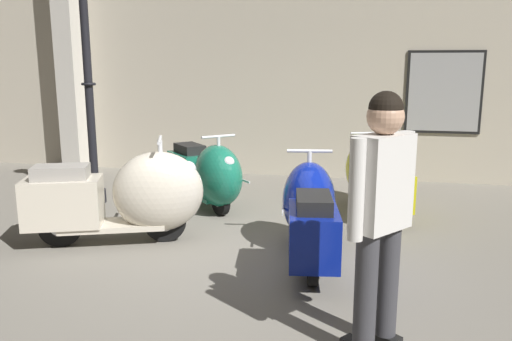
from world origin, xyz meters
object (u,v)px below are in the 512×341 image
Objects in this scene: scooter_2 at (310,211)px; lamppost at (88,79)px; visitor_0 at (381,207)px; scooter_3 at (372,176)px; scooter_1 at (209,174)px; scooter_0 at (130,196)px.

scooter_2 is 0.57× the size of lamppost.
scooter_3 is at bearing -51.91° from visitor_0.
visitor_0 is at bearing -8.16° from scooter_1.
scooter_2 is at bearing -31.18° from visitor_0.
scooter_0 is 1.11× the size of visitor_0.
scooter_1 is 2.13m from scooter_3.
scooter_3 is at bearing 15.46° from scooter_0.
lamppost is at bearing 78.63° from scooter_3.
lamppost is at bearing 56.63° from scooter_2.
scooter_2 is at bearing -24.44° from lamppost.
scooter_0 reaches higher than scooter_1.
scooter_0 reaches higher than scooter_2.
scooter_2 reaches higher than scooter_1.
scooter_1 is 0.92× the size of scooter_3.
lamppost reaches higher than visitor_0.
visitor_0 is (0.61, -1.62, 0.53)m from scooter_2.
visitor_0 is at bearing -168.12° from scooter_2.
scooter_1 is (0.42, 1.43, -0.05)m from scooter_0.
scooter_3 is 3.51m from visitor_0.
scooter_2 is (1.48, -1.44, 0.00)m from scooter_1.
scooter_0 is 1.49m from scooter_1.
scooter_1 is at bearing 0.61° from lamppost.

